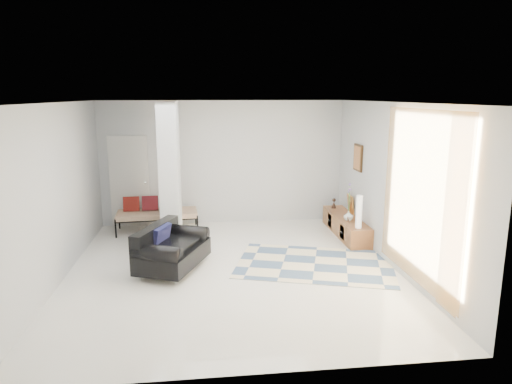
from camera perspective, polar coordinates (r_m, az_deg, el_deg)
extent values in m
plane|color=silver|center=(7.88, -2.93, -9.68)|extent=(6.00, 6.00, 0.00)
plane|color=white|center=(7.33, -3.17, 11.12)|extent=(6.00, 6.00, 0.00)
plane|color=silver|center=(10.43, -4.13, 3.66)|extent=(6.00, 0.00, 6.00)
plane|color=silver|center=(4.59, -0.55, -7.23)|extent=(6.00, 0.00, 6.00)
plane|color=silver|center=(7.81, -23.62, -0.18)|extent=(0.00, 6.00, 6.00)
plane|color=silver|center=(8.13, 16.68, 0.78)|extent=(0.00, 6.00, 6.00)
cube|color=silver|center=(9.06, -10.68, 2.20)|extent=(0.35, 1.20, 2.80)
cube|color=silver|center=(10.57, -15.54, 1.27)|extent=(0.85, 0.06, 2.04)
plane|color=gold|center=(7.07, 19.77, -0.65)|extent=(0.00, 2.55, 2.55)
cube|color=#3E2511|center=(9.64, 12.64, 4.21)|extent=(0.04, 0.45, 0.55)
cube|color=brown|center=(9.87, 11.15, -4.16)|extent=(0.45, 2.05, 0.40)
cube|color=#3E2511|center=(9.40, 10.75, -4.98)|extent=(0.02, 0.27, 0.28)
cube|color=#3E2511|center=(10.23, 9.23, -3.51)|extent=(0.02, 0.27, 0.28)
cube|color=gold|center=(10.09, 11.73, -1.48)|extent=(0.09, 0.32, 0.40)
cube|color=silver|center=(9.36, 11.48, -3.42)|extent=(0.04, 0.10, 0.12)
cylinder|color=silver|center=(7.67, -14.30, -10.30)|extent=(0.05, 0.05, 0.10)
cylinder|color=silver|center=(8.61, -10.51, -7.61)|extent=(0.05, 0.05, 0.10)
cylinder|color=silver|center=(7.39, -9.96, -10.97)|extent=(0.05, 0.05, 0.10)
cylinder|color=silver|center=(8.36, -6.58, -8.08)|extent=(0.05, 0.05, 0.10)
cube|color=black|center=(7.93, -10.31, -7.81)|extent=(1.30, 1.60, 0.30)
cube|color=black|center=(7.96, -12.46, -5.31)|extent=(0.71, 1.36, 0.36)
cylinder|color=black|center=(7.37, -12.32, -7.55)|extent=(0.84, 0.56, 0.28)
cylinder|color=black|center=(8.35, -8.67, -5.07)|extent=(0.84, 0.56, 0.28)
cube|color=black|center=(7.90, -11.69, -5.26)|extent=(0.32, 0.52, 0.31)
cylinder|color=black|center=(9.91, -17.13, -4.41)|extent=(0.04, 0.04, 0.40)
cylinder|color=black|center=(9.85, -7.32, -4.06)|extent=(0.04, 0.04, 0.40)
cylinder|color=black|center=(10.58, -16.72, -3.36)|extent=(0.04, 0.04, 0.40)
cylinder|color=black|center=(10.52, -7.55, -3.02)|extent=(0.04, 0.04, 0.40)
cube|color=beige|center=(10.13, -12.24, -2.73)|extent=(1.75, 0.83, 0.12)
cube|color=maroon|center=(10.26, -15.32, -1.44)|extent=(0.35, 0.19, 0.33)
cube|color=maroon|center=(10.23, -13.11, -1.36)|extent=(0.35, 0.19, 0.33)
cube|color=maroon|center=(10.22, -10.88, -1.27)|extent=(0.35, 0.19, 0.33)
cube|color=beige|center=(8.18, 7.36, -8.90)|extent=(3.08, 2.48, 0.01)
cylinder|color=beige|center=(8.98, 12.76, -2.42)|extent=(0.12, 0.12, 0.64)
imported|color=white|center=(9.51, 11.47, -2.92)|extent=(0.19, 0.19, 0.20)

